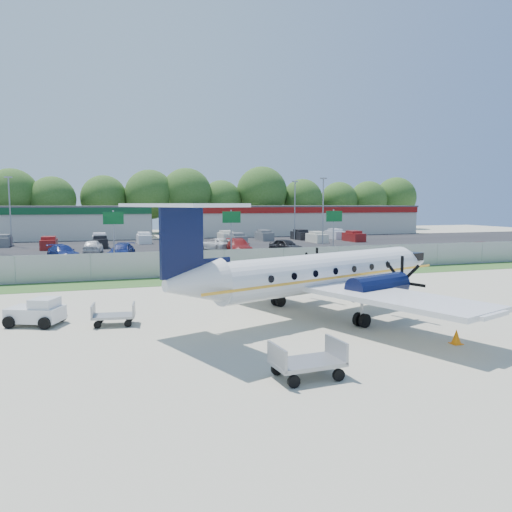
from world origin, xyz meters
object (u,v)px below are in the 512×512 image
object	(u,v)px
pushback_tug	(38,312)
baggage_cart_far	(307,361)
aircraft	(318,273)
baggage_cart_near	(114,315)

from	to	relation	value
pushback_tug	baggage_cart_far	xyz separation A→B (m)	(8.98, -10.34, -0.06)
aircraft	baggage_cart_far	size ratio (longest dim) A/B	7.77
baggage_cart_far	pushback_tug	bearing A→B (deg)	130.99
pushback_tug	aircraft	bearing A→B (deg)	-9.36
baggage_cart_far	aircraft	bearing A→B (deg)	62.89
aircraft	baggage_cart_near	size ratio (longest dim) A/B	8.92
pushback_tug	baggage_cart_far	distance (m)	13.70
baggage_cart_near	baggage_cart_far	distance (m)	10.83
aircraft	pushback_tug	world-z (taller)	aircraft
aircraft	baggage_cart_near	xyz separation A→B (m)	(-9.83, 1.07, -1.70)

